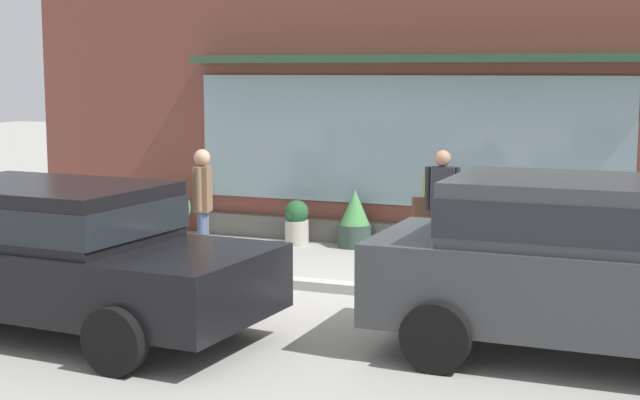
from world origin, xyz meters
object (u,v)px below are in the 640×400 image
at_px(parked_car_dark_gray, 589,259).
at_px(potted_plant_doorstep, 172,212).
at_px(pedestrian_with_handbag, 440,201).
at_px(pedestrian_passerby, 203,201).
at_px(parked_car_black, 53,248).
at_px(fire_hydrant, 488,252).
at_px(potted_plant_near_hydrant, 494,236).
at_px(potted_plant_corner_tall, 355,220).
at_px(potted_plant_low_front, 297,222).
at_px(potted_plant_window_left, 424,213).

height_order(parked_car_dark_gray, potted_plant_doorstep, parked_car_dark_gray).
relative_size(pedestrian_with_handbag, pedestrian_passerby, 0.99).
xyz_separation_m(parked_car_dark_gray, parked_car_black, (-5.32, -1.07, -0.09)).
distance_m(pedestrian_passerby, potted_plant_doorstep, 2.94).
xyz_separation_m(fire_hydrant, pedestrian_passerby, (-3.79, -0.59, 0.53)).
height_order(parked_car_black, potted_plant_near_hydrant, parked_car_black).
bearing_deg(parked_car_dark_gray, potted_plant_corner_tall, 131.06).
relative_size(parked_car_dark_gray, potted_plant_near_hydrant, 6.68).
bearing_deg(potted_plant_doorstep, pedestrian_passerby, -50.81).
distance_m(fire_hydrant, potted_plant_low_front, 3.80).
distance_m(pedestrian_with_handbag, parked_car_dark_gray, 4.07).
distance_m(potted_plant_low_front, potted_plant_window_left, 2.09).
distance_m(potted_plant_corner_tall, potted_plant_low_front, 0.93).
relative_size(pedestrian_with_handbag, potted_plant_near_hydrant, 2.65).
relative_size(parked_car_black, potted_plant_corner_tall, 5.09).
height_order(potted_plant_low_front, potted_plant_doorstep, potted_plant_doorstep).
height_order(fire_hydrant, potted_plant_corner_tall, potted_plant_corner_tall).
xyz_separation_m(fire_hydrant, pedestrian_with_handbag, (-0.80, 0.63, 0.53)).
bearing_deg(pedestrian_with_handbag, pedestrian_passerby, 11.02).
bearing_deg(potted_plant_doorstep, fire_hydrant, -16.34).
relative_size(pedestrian_with_handbag, potted_plant_corner_tall, 1.84).
distance_m(fire_hydrant, potted_plant_corner_tall, 3.10).
bearing_deg(parked_car_black, potted_plant_doorstep, 111.79).
relative_size(parked_car_dark_gray, potted_plant_window_left, 3.26).
bearing_deg(potted_plant_corner_tall, potted_plant_near_hydrant, -5.09).
distance_m(pedestrian_with_handbag, potted_plant_low_front, 2.88).
height_order(fire_hydrant, pedestrian_passerby, pedestrian_passerby).
relative_size(parked_car_black, potted_plant_low_front, 6.51).
xyz_separation_m(fire_hydrant, parked_car_black, (-3.80, -3.78, 0.45)).
distance_m(potted_plant_corner_tall, potted_plant_near_hydrant, 2.22).
xyz_separation_m(fire_hydrant, potted_plant_near_hydrant, (-0.26, 1.66, -0.09)).
distance_m(pedestrian_passerby, potted_plant_near_hydrant, 4.23).
bearing_deg(potted_plant_corner_tall, pedestrian_passerby, -118.09).
xyz_separation_m(pedestrian_passerby, potted_plant_low_front, (0.39, 2.30, -0.62)).
height_order(fire_hydrant, parked_car_black, parked_car_black).
bearing_deg(parked_car_black, fire_hydrant, 48.15).
bearing_deg(potted_plant_window_left, potted_plant_low_front, 179.89).
relative_size(potted_plant_corner_tall, potted_plant_low_front, 1.28).
relative_size(pedestrian_with_handbag, potted_plant_window_left, 1.30).
bearing_deg(parked_car_dark_gray, potted_plant_window_left, 122.68).
bearing_deg(potted_plant_near_hydrant, potted_plant_window_left, 177.89).
height_order(fire_hydrant, potted_plant_low_front, fire_hydrant).
bearing_deg(potted_plant_corner_tall, potted_plant_low_front, -170.48).
bearing_deg(pedestrian_passerby, potted_plant_corner_tall, 139.15).
height_order(pedestrian_passerby, potted_plant_window_left, pedestrian_passerby).
distance_m(fire_hydrant, potted_plant_window_left, 2.16).
xyz_separation_m(parked_car_black, potted_plant_window_left, (2.47, 5.48, -0.27)).
bearing_deg(fire_hydrant, potted_plant_doorstep, 163.66).
xyz_separation_m(potted_plant_corner_tall, potted_plant_doorstep, (-3.14, -0.21, -0.02)).
bearing_deg(potted_plant_window_left, fire_hydrant, -52.10).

